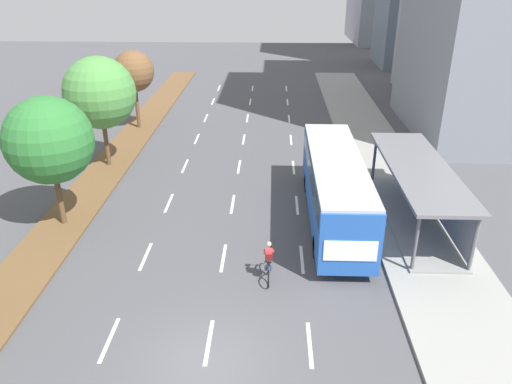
% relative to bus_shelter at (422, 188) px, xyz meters
% --- Properties ---
extents(ground_plane, '(140.00, 140.00, 0.00)m').
position_rel_bus_shelter_xyz_m(ground_plane, '(-9.53, -10.11, -1.87)').
color(ground_plane, '#4C4C51').
extents(median_strip, '(2.60, 52.00, 0.12)m').
position_rel_bus_shelter_xyz_m(median_strip, '(-17.83, 9.89, -1.81)').
color(median_strip, brown).
rests_on(median_strip, ground).
extents(sidewalk_right, '(4.50, 52.00, 0.15)m').
position_rel_bus_shelter_xyz_m(sidewalk_right, '(-0.28, 9.89, -1.79)').
color(sidewalk_right, gray).
rests_on(sidewalk_right, ground).
extents(lane_divider_left, '(0.14, 45.24, 0.01)m').
position_rel_bus_shelter_xyz_m(lane_divider_left, '(-13.03, 7.01, -1.86)').
color(lane_divider_left, white).
rests_on(lane_divider_left, ground).
extents(lane_divider_center, '(0.14, 45.24, 0.01)m').
position_rel_bus_shelter_xyz_m(lane_divider_center, '(-9.53, 7.01, -1.86)').
color(lane_divider_center, white).
rests_on(lane_divider_center, ground).
extents(lane_divider_right, '(0.14, 45.24, 0.01)m').
position_rel_bus_shelter_xyz_m(lane_divider_right, '(-6.03, 7.01, -1.86)').
color(lane_divider_right, white).
rests_on(lane_divider_right, ground).
extents(bus_shelter, '(2.90, 10.21, 2.86)m').
position_rel_bus_shelter_xyz_m(bus_shelter, '(0.00, 0.00, 0.00)').
color(bus_shelter, gray).
rests_on(bus_shelter, sidewalk_right).
extents(bus, '(2.54, 11.29, 3.37)m').
position_rel_bus_shelter_xyz_m(bus, '(-4.28, -0.01, 0.20)').
color(bus, '#2356B2').
rests_on(bus, ground).
extents(cyclist, '(0.46, 1.82, 1.71)m').
position_rel_bus_shelter_xyz_m(cyclist, '(-7.50, -5.25, -1.08)').
color(cyclist, black).
rests_on(cyclist, ground).
extents(median_tree_second, '(4.12, 4.12, 6.40)m').
position_rel_bus_shelter_xyz_m(median_tree_second, '(-17.79, -0.95, 2.58)').
color(median_tree_second, brown).
rests_on(median_tree_second, median_strip).
extents(median_tree_third, '(4.37, 4.37, 6.83)m').
position_rel_bus_shelter_xyz_m(median_tree_third, '(-17.91, 6.87, 2.88)').
color(median_tree_third, brown).
rests_on(median_tree_third, median_strip).
extents(median_tree_fourth, '(3.07, 3.07, 5.90)m').
position_rel_bus_shelter_xyz_m(median_tree_fourth, '(-17.91, 14.70, 2.59)').
color(median_tree_fourth, brown).
rests_on(median_tree_fourth, median_strip).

